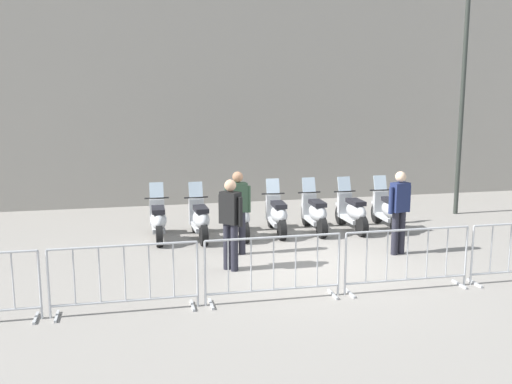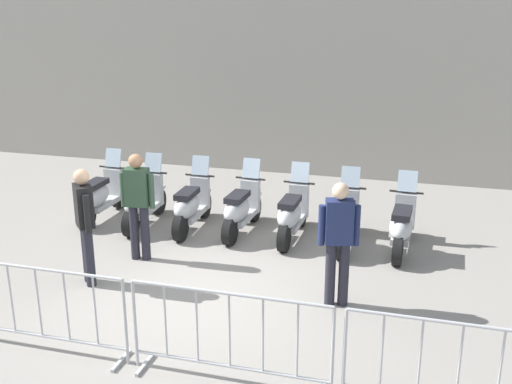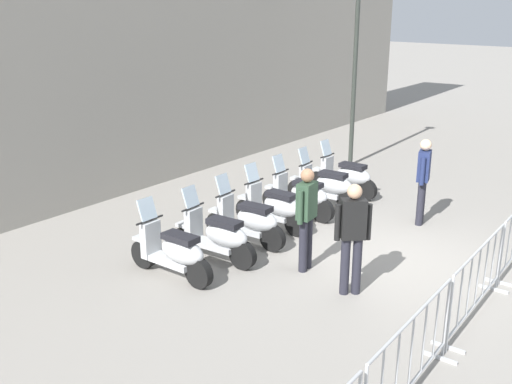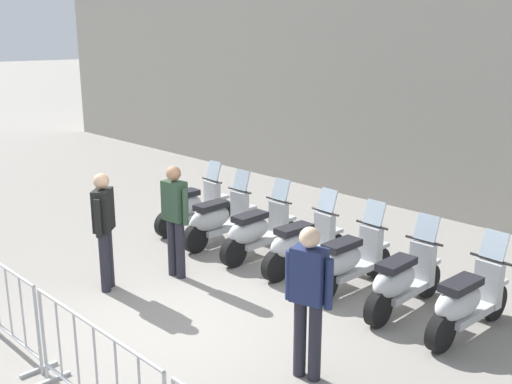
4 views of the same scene
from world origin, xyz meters
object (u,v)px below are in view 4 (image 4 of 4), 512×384
object	(u,v)px
motorcycle_3	(302,244)
motorcycle_4	(349,261)
motorcycle_2	(257,231)
officer_by_barriers	(308,294)
officer_mid_plaza	(104,225)
barrier_segment_3	(97,376)
motorcycle_0	(191,207)
motorcycle_6	(466,302)
motorcycle_5	(402,281)
motorcycle_1	(219,220)
officer_near_row_end	(175,215)

from	to	relation	value
motorcycle_3	motorcycle_4	xyz separation A→B (m)	(0.91, 0.15, 0.00)
motorcycle_2	officer_by_barriers	xyz separation A→B (m)	(3.28, -1.51, 0.53)
officer_mid_plaza	barrier_segment_3	bearing A→B (deg)	-21.61
motorcycle_0	motorcycle_4	world-z (taller)	same
motorcycle_4	motorcycle_6	distance (m)	1.84
motorcycle_5	barrier_segment_3	world-z (taller)	motorcycle_5
motorcycle_2	motorcycle_4	bearing A→B (deg)	12.13
motorcycle_2	officer_mid_plaza	size ratio (longest dim) A/B	0.99
motorcycle_3	motorcycle_1	bearing A→B (deg)	-165.99
motorcycle_1	motorcycle_5	xyz separation A→B (m)	(3.61, 0.72, 0.00)
motorcycle_1	motorcycle_2	distance (m)	0.92
motorcycle_0	motorcycle_2	bearing A→B (deg)	8.44
officer_near_row_end	officer_by_barriers	size ratio (longest dim) A/B	1.00
motorcycle_5	motorcycle_2	bearing A→B (deg)	-169.44
motorcycle_5	motorcycle_6	xyz separation A→B (m)	(0.90, 0.17, 0.00)
motorcycle_4	officer_mid_plaza	xyz separation A→B (m)	(-1.96, -2.89, 0.53)
motorcycle_5	barrier_segment_3	bearing A→B (deg)	-88.37
motorcycle_3	officer_mid_plaza	distance (m)	2.97
motorcycle_6	motorcycle_0	bearing A→B (deg)	-170.08
motorcycle_1	officer_near_row_end	world-z (taller)	officer_near_row_end
officer_near_row_end	motorcycle_2	bearing A→B (deg)	88.86
officer_mid_plaza	motorcycle_5	bearing A→B (deg)	46.26
motorcycle_3	motorcycle_4	world-z (taller)	same
motorcycle_3	barrier_segment_3	size ratio (longest dim) A/B	0.78
officer_near_row_end	barrier_segment_3	bearing A→B (deg)	-37.96
motorcycle_0	officer_near_row_end	size ratio (longest dim) A/B	0.99
officer_by_barriers	motorcycle_2	bearing A→B (deg)	155.23
barrier_segment_3	officer_near_row_end	world-z (taller)	officer_near_row_end
motorcycle_5	officer_mid_plaza	xyz separation A→B (m)	(-2.88, -3.01, 0.53)
motorcycle_1	motorcycle_5	bearing A→B (deg)	11.25
motorcycle_6	barrier_segment_3	size ratio (longest dim) A/B	0.78
motorcycle_3	motorcycle_5	xyz separation A→B (m)	(1.83, 0.27, 0.00)
motorcycle_3	officer_mid_plaza	size ratio (longest dim) A/B	1.00
motorcycle_6	officer_mid_plaza	xyz separation A→B (m)	(-3.78, -3.18, 0.53)
motorcycle_3	officer_by_barriers	size ratio (longest dim) A/B	1.00
motorcycle_3	barrier_segment_3	distance (m)	4.38
motorcycle_4	barrier_segment_3	size ratio (longest dim) A/B	0.78
motorcycle_3	motorcycle_4	size ratio (longest dim) A/B	1.00
motorcycle_1	officer_near_row_end	xyz separation A→B (m)	(0.87, -1.24, 0.53)
motorcycle_3	motorcycle_4	distance (m)	0.92
motorcycle_4	officer_near_row_end	bearing A→B (deg)	-134.81
motorcycle_0	motorcycle_3	distance (m)	2.76
motorcycle_4	barrier_segment_3	world-z (taller)	motorcycle_4
motorcycle_4	officer_near_row_end	world-z (taller)	officer_near_row_end
motorcycle_6	officer_mid_plaza	world-z (taller)	officer_mid_plaza
officer_near_row_end	motorcycle_1	bearing A→B (deg)	124.97
motorcycle_1	motorcycle_2	size ratio (longest dim) A/B	1.00
motorcycle_4	officer_by_barriers	world-z (taller)	officer_by_barriers
motorcycle_0	officer_mid_plaza	distance (m)	2.83
motorcycle_1	motorcycle_3	world-z (taller)	same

